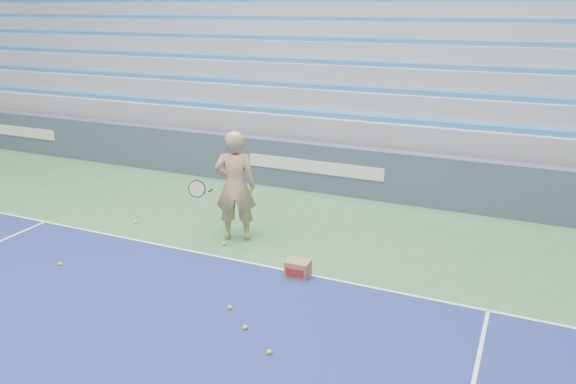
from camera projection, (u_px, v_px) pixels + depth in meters
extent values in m
cube|color=white|center=(229.00, 259.00, 9.35)|extent=(10.97, 0.05, 0.00)
cube|color=#3E485F|center=(316.00, 167.00, 12.64)|extent=(30.00, 0.30, 1.10)
cube|color=white|center=(20.00, 132.00, 15.96)|extent=(2.60, 0.02, 0.28)
cube|color=white|center=(314.00, 167.00, 12.49)|extent=(3.20, 0.02, 0.28)
cube|color=#979A9F|center=(372.00, 129.00, 16.58)|extent=(30.00, 8.50, 1.10)
cube|color=#979A9F|center=(373.00, 102.00, 16.33)|extent=(30.00, 8.50, 0.50)
cube|color=#3272B6|center=(328.00, 114.00, 12.88)|extent=(29.60, 0.42, 0.11)
cube|color=#979A9F|center=(378.00, 82.00, 16.54)|extent=(30.00, 7.65, 0.50)
cube|color=#3272B6|center=(341.00, 87.00, 13.45)|extent=(29.60, 0.42, 0.11)
cube|color=#979A9F|center=(383.00, 64.00, 16.75)|extent=(30.00, 6.80, 0.50)
cube|color=#3272B6|center=(352.00, 63.00, 14.03)|extent=(29.60, 0.42, 0.11)
cube|color=#979A9F|center=(387.00, 46.00, 16.96)|extent=(30.00, 5.95, 0.50)
cube|color=#3272B6|center=(363.00, 40.00, 14.61)|extent=(29.60, 0.42, 0.11)
cube|color=#979A9F|center=(392.00, 28.00, 17.17)|extent=(30.00, 5.10, 0.50)
cube|color=#3272B6|center=(373.00, 19.00, 15.19)|extent=(29.60, 0.42, 0.11)
cube|color=#979A9F|center=(396.00, 11.00, 17.38)|extent=(30.00, 4.25, 0.50)
cube|color=#3272B6|center=(382.00, 0.00, 15.76)|extent=(29.60, 0.42, 0.11)
cube|color=#979A9F|center=(412.00, 16.00, 19.54)|extent=(31.00, 0.40, 7.30)
imported|color=tan|center=(235.00, 186.00, 9.87)|extent=(0.85, 0.71, 2.00)
cylinder|color=black|center=(211.00, 190.00, 9.80)|extent=(0.12, 0.27, 0.08)
cylinder|color=beige|center=(197.00, 189.00, 9.57)|extent=(0.29, 0.16, 0.28)
torus|color=black|center=(197.00, 189.00, 9.57)|extent=(0.31, 0.18, 0.30)
cube|color=#926746|center=(298.00, 269.00, 8.72)|extent=(0.37, 0.28, 0.27)
cube|color=#B21E19|center=(295.00, 272.00, 8.59)|extent=(0.29, 0.02, 0.12)
sphere|color=#BCCF2A|center=(135.00, 222.00, 10.85)|extent=(0.07, 0.07, 0.07)
sphere|color=#BCCF2A|center=(269.00, 352.00, 6.80)|extent=(0.07, 0.07, 0.07)
sphere|color=#BCCF2A|center=(224.00, 244.00, 9.89)|extent=(0.07, 0.07, 0.07)
sphere|color=#BCCF2A|center=(245.00, 327.00, 7.32)|extent=(0.07, 0.07, 0.07)
sphere|color=#BCCF2A|center=(230.00, 308.00, 7.80)|extent=(0.07, 0.07, 0.07)
sphere|color=#BCCF2A|center=(60.00, 264.00, 9.11)|extent=(0.07, 0.07, 0.07)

